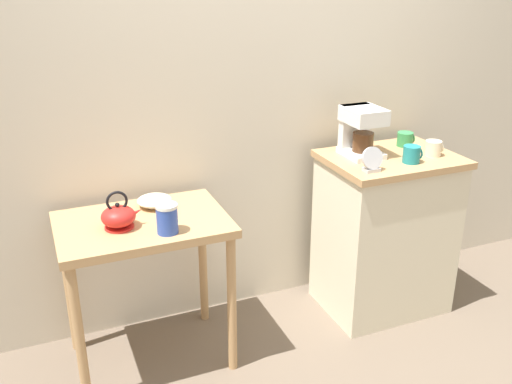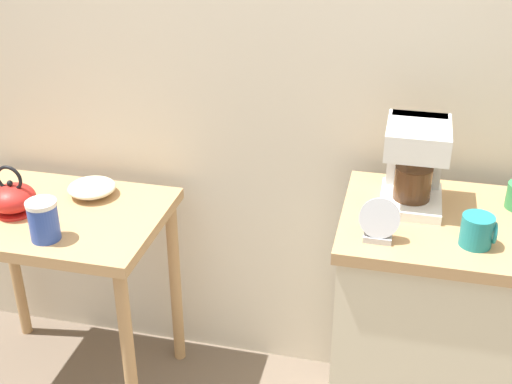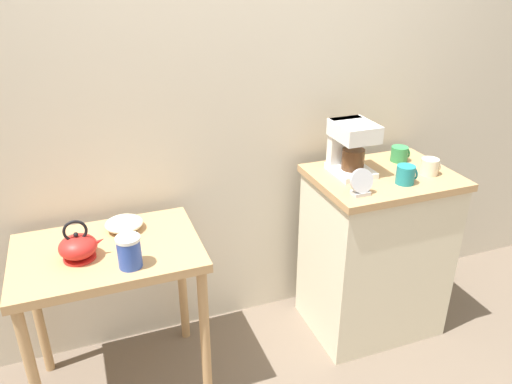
% 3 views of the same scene
% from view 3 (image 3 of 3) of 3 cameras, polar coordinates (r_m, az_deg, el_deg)
% --- Properties ---
extents(ground_plane, '(8.00, 8.00, 0.00)m').
position_cam_3_polar(ground_plane, '(2.73, 1.41, -18.16)').
color(ground_plane, '#6B5B4C').
extents(back_wall, '(4.40, 0.10, 2.80)m').
position_cam_3_polar(back_wall, '(2.47, 0.02, 14.25)').
color(back_wall, beige).
rests_on(back_wall, ground_plane).
extents(wooden_table, '(0.78, 0.54, 0.76)m').
position_cam_3_polar(wooden_table, '(2.26, -16.35, -8.76)').
color(wooden_table, tan).
rests_on(wooden_table, ground_plane).
extents(kitchen_counter, '(0.69, 0.52, 0.91)m').
position_cam_3_polar(kitchen_counter, '(2.74, 13.41, -6.72)').
color(kitchen_counter, beige).
rests_on(kitchen_counter, ground_plane).
extents(bowl_stoneware, '(0.17, 0.17, 0.05)m').
position_cam_3_polar(bowl_stoneware, '(2.31, -14.85, -3.53)').
color(bowl_stoneware, beige).
rests_on(bowl_stoneware, wooden_table).
extents(teakettle, '(0.19, 0.15, 0.18)m').
position_cam_3_polar(teakettle, '(2.14, -19.65, -5.90)').
color(teakettle, red).
rests_on(teakettle, wooden_table).
extents(canister_enamel, '(0.10, 0.10, 0.13)m').
position_cam_3_polar(canister_enamel, '(2.03, -14.30, -6.64)').
color(canister_enamel, '#2D4CAD').
rests_on(canister_enamel, wooden_table).
extents(coffee_maker, '(0.18, 0.22, 0.26)m').
position_cam_3_polar(coffee_maker, '(2.46, 10.78, 5.30)').
color(coffee_maker, white).
rests_on(coffee_maker, kitchen_counter).
extents(mug_small_cream, '(0.09, 0.08, 0.08)m').
position_cam_3_polar(mug_small_cream, '(2.57, 19.27, 2.76)').
color(mug_small_cream, beige).
rests_on(mug_small_cream, kitchen_counter).
extents(mug_dark_teal, '(0.09, 0.09, 0.09)m').
position_cam_3_polar(mug_dark_teal, '(2.43, 16.77, 1.91)').
color(mug_dark_teal, teal).
rests_on(mug_dark_teal, kitchen_counter).
extents(mug_tall_green, '(0.09, 0.09, 0.08)m').
position_cam_3_polar(mug_tall_green, '(2.70, 16.11, 4.20)').
color(mug_tall_green, '#338C4C').
rests_on(mug_tall_green, kitchen_counter).
extents(table_clock, '(0.11, 0.06, 0.12)m').
position_cam_3_polar(table_clock, '(2.26, 11.97, 0.96)').
color(table_clock, '#B2B5BA').
rests_on(table_clock, kitchen_counter).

